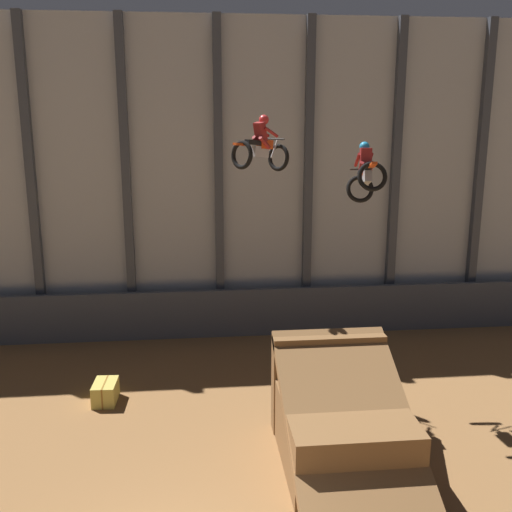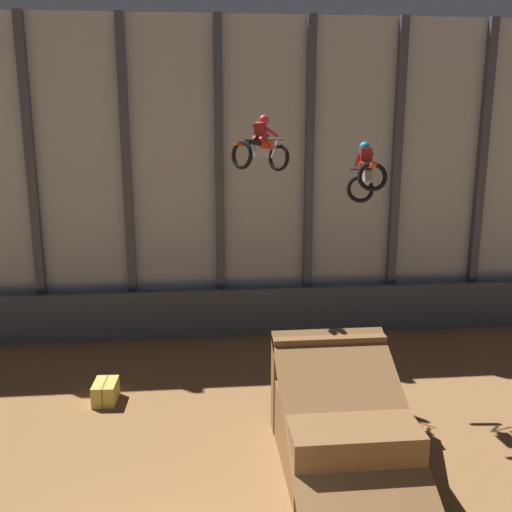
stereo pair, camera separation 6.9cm
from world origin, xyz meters
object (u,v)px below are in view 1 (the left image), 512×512
at_px(dirt_ramp, 340,421).
at_px(hay_bale_trackside, 105,392).
at_px(rider_bike_left_air, 261,147).
at_px(rider_bike_right_air, 366,174).

xyz_separation_m(dirt_ramp, hay_bale_trackside, (-5.61, 3.23, -0.60)).
bearing_deg(hay_bale_trackside, dirt_ramp, -29.93).
height_order(rider_bike_left_air, rider_bike_right_air, rider_bike_left_air).
height_order(dirt_ramp, hay_bale_trackside, dirt_ramp).
xyz_separation_m(rider_bike_left_air, hay_bale_trackside, (-4.26, -0.68, -6.40)).
xyz_separation_m(dirt_ramp, rider_bike_left_air, (-1.35, 3.91, 5.80)).
height_order(dirt_ramp, rider_bike_left_air, rider_bike_left_air).
xyz_separation_m(dirt_ramp, rider_bike_right_air, (1.19, 2.91, 5.18)).
bearing_deg(rider_bike_left_air, dirt_ramp, -21.17).
distance_m(dirt_ramp, rider_bike_left_air, 7.12).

